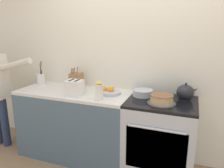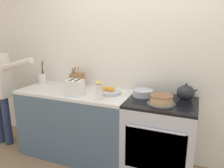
{
  "view_description": "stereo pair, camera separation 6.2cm",
  "coord_description": "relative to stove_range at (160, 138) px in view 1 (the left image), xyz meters",
  "views": [
    {
      "loc": [
        0.64,
        -2.03,
        1.7
      ],
      "look_at": [
        -0.22,
        0.28,
        1.05
      ],
      "focal_mm": 35.0,
      "sensor_mm": 36.0,
      "label": 1
    },
    {
      "loc": [
        0.7,
        -2.01,
        1.7
      ],
      "look_at": [
        -0.22,
        0.28,
        1.05
      ],
      "focal_mm": 35.0,
      "sensor_mm": 36.0,
      "label": 2
    }
  ],
  "objects": [
    {
      "name": "fruit_bowl",
      "position": [
        -0.64,
        0.04,
        0.48
      ],
      "size": [
        0.26,
        0.26,
        0.1
      ],
      "color": "#B7BABF",
      "rests_on": "counter_cabinet"
    },
    {
      "name": "layer_cake",
      "position": [
        0.01,
        -0.09,
        0.5
      ],
      "size": [
        0.3,
        0.3,
        0.1
      ],
      "color": "#4C4C51",
      "rests_on": "stove_range"
    },
    {
      "name": "utensil_crock",
      "position": [
        -1.74,
        0.15,
        0.53
      ],
      "size": [
        0.11,
        0.11,
        0.33
      ],
      "color": "silver",
      "rests_on": "counter_cabinet"
    },
    {
      "name": "milk_carton",
      "position": [
        -0.67,
        -0.21,
        0.56
      ],
      "size": [
        0.07,
        0.07,
        0.23
      ],
      "color": "white",
      "rests_on": "counter_cabinet"
    },
    {
      "name": "counter_cabinet",
      "position": [
        -1.11,
        0.0,
        -0.0
      ],
      "size": [
        1.46,
        0.63,
        0.9
      ],
      "color": "#4C6070",
      "rests_on": "ground_plane"
    },
    {
      "name": "wall_back",
      "position": [
        -0.37,
        0.34,
        0.85
      ],
      "size": [
        8.0,
        0.04,
        2.6
      ],
      "color": "silver",
      "rests_on": "ground_plane"
    },
    {
      "name": "mixing_bowl",
      "position": [
        -0.24,
        0.11,
        0.49
      ],
      "size": [
        0.25,
        0.25,
        0.08
      ],
      "color": "#B7BABF",
      "rests_on": "stove_range"
    },
    {
      "name": "knife_block",
      "position": [
        -1.16,
        0.16,
        0.55
      ],
      "size": [
        0.15,
        0.15,
        0.3
      ],
      "color": "olive",
      "rests_on": "counter_cabinet"
    },
    {
      "name": "stove_range",
      "position": [
        0.0,
        0.0,
        0.0
      ],
      "size": [
        0.77,
        0.66,
        0.9
      ],
      "color": "#B7BABF",
      "rests_on": "ground_plane"
    },
    {
      "name": "toaster",
      "position": [
        -1.02,
        -0.15,
        0.54
      ],
      "size": [
        0.21,
        0.16,
        0.19
      ],
      "color": "silver",
      "rests_on": "counter_cabinet"
    },
    {
      "name": "tea_kettle",
      "position": [
        0.24,
        0.16,
        0.54
      ],
      "size": [
        0.24,
        0.2,
        0.19
      ],
      "color": "#232328",
      "rests_on": "stove_range"
    }
  ]
}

